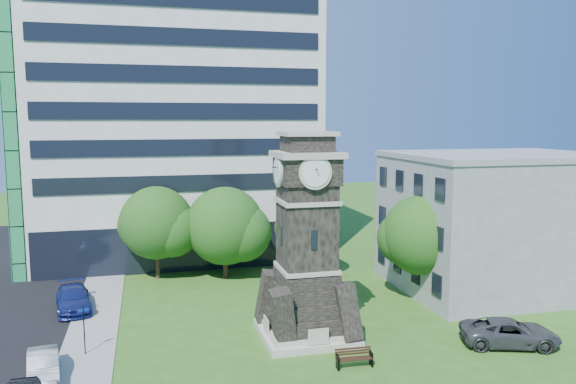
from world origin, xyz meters
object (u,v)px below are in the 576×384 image
object	(u,v)px
car_east_lot	(510,333)
street_sign	(84,325)
car_street_north	(73,299)
clock_tower	(306,250)
park_bench	(354,357)
car_street_mid	(43,366)

from	to	relation	value
car_east_lot	street_sign	world-z (taller)	street_sign
car_street_north	street_sign	xyz separation A→B (m)	(1.51, -8.07, 0.92)
car_street_north	street_sign	distance (m)	8.26
clock_tower	park_bench	distance (m)	6.81
clock_tower	car_street_mid	distance (m)	15.18
car_street_mid	car_street_north	xyz separation A→B (m)	(0.20, 10.66, 0.09)
car_street_mid	street_sign	world-z (taller)	street_sign
car_street_north	car_east_lot	size ratio (longest dim) A/B	0.98
clock_tower	street_sign	xyz separation A→B (m)	(-12.59, 0.39, -3.58)
clock_tower	park_bench	bearing A→B (deg)	-75.32
clock_tower	car_street_north	world-z (taller)	clock_tower
clock_tower	car_street_mid	size ratio (longest dim) A/B	2.93
car_street_mid	park_bench	distance (m)	15.75
park_bench	clock_tower	bearing A→B (deg)	107.25
car_east_lot	car_street_north	bearing A→B (deg)	81.48
car_east_lot	car_street_mid	bearing A→B (deg)	103.75
car_street_mid	clock_tower	bearing A→B (deg)	-0.67
car_east_lot	park_bench	xyz separation A→B (m)	(-9.70, -0.47, -0.22)
car_street_mid	car_street_north	distance (m)	10.66
car_east_lot	park_bench	size ratio (longest dim) A/B	2.78
car_street_north	car_street_mid	bearing A→B (deg)	-100.35
park_bench	street_sign	xyz separation A→B (m)	(-13.83, 5.12, 1.16)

